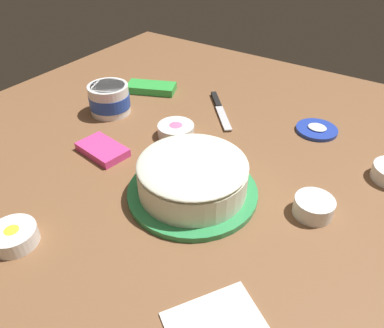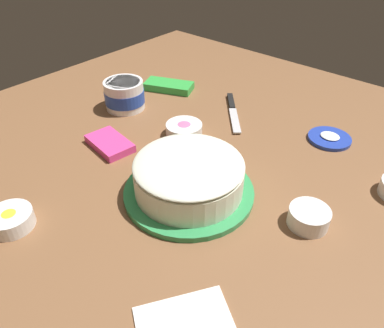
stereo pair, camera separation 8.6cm
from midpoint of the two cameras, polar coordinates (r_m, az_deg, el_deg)
ground_plane at (r=0.91m, az=-2.74°, el=-0.55°), size 1.54×1.54×0.00m
frosted_cake at (r=0.80m, az=-2.99°, el=-2.29°), size 0.29×0.29×0.10m
frosting_tub at (r=1.15m, az=-14.76°, el=9.65°), size 0.12×0.12×0.09m
frosting_tub_lid at (r=1.08m, az=16.56°, el=5.06°), size 0.11×0.11×0.02m
spreading_knife at (r=1.15m, az=2.04°, el=8.73°), size 0.17×0.19×0.01m
sprinkle_bowl_yellow at (r=0.81m, az=-28.63°, el=-9.80°), size 0.09×0.09×0.03m
sprinkle_bowl_pink at (r=1.01m, az=-4.93°, el=5.18°), size 0.10×0.10×0.04m
sprinkle_bowl_blue at (r=0.80m, az=15.35°, el=-6.47°), size 0.08×0.08×0.04m
candy_box_lower at (r=0.99m, az=-16.08°, el=2.07°), size 0.14×0.10×0.02m
candy_box_upper at (r=1.27m, az=-8.27°, el=11.50°), size 0.18×0.13×0.02m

